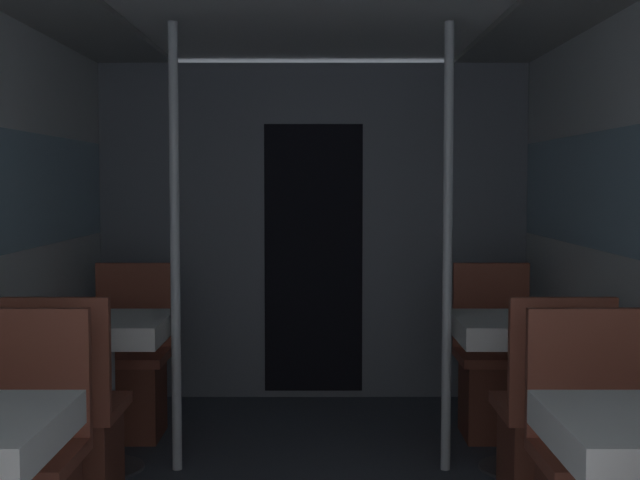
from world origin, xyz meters
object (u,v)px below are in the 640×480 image
object	(u,v)px
dining_table_right_1	(519,344)
support_pole_right_1	(447,249)
chair_left_near_1	(70,445)
chair_left_far_1	(128,383)
support_pole_left_1	(174,249)
chair_right_near_1	(549,445)
chair_right_far_1	(495,383)
dining_table_left_1	(102,344)

from	to	relation	value
dining_table_right_1	support_pole_right_1	bearing A→B (deg)	180.00
chair_left_near_1	dining_table_right_1	xyz separation A→B (m)	(2.05, 0.58, 0.33)
chair_left_far_1	support_pole_left_1	bearing A→B (deg)	121.83
support_pole_left_1	chair_left_near_1	bearing A→B (deg)	-121.83
chair_left_far_1	dining_table_right_1	world-z (taller)	chair_left_far_1
chair_right_near_1	support_pole_left_1	bearing A→B (deg)	161.00
support_pole_right_1	chair_right_far_1	bearing A→B (deg)	58.17
chair_left_far_1	chair_right_near_1	distance (m)	2.35
dining_table_right_1	support_pole_left_1	bearing A→B (deg)	180.00
support_pole_right_1	dining_table_right_1	bearing A→B (deg)	0.00
support_pole_left_1	chair_right_near_1	size ratio (longest dim) A/B	2.29
support_pole_left_1	chair_right_near_1	distance (m)	1.95
chair_left_near_1	support_pole_right_1	distance (m)	1.95
chair_right_near_1	chair_right_far_1	distance (m)	1.16
dining_table_left_1	chair_right_far_1	world-z (taller)	chair_right_far_1
dining_table_left_1	chair_right_near_1	bearing A→B (deg)	-15.84
dining_table_right_1	chair_right_far_1	distance (m)	0.67
chair_left_near_1	support_pole_left_1	xyz separation A→B (m)	(0.36, 0.58, 0.80)
chair_left_far_1	chair_right_far_1	world-z (taller)	same
dining_table_left_1	chair_left_near_1	xyz separation A→B (m)	(-0.00, -0.58, -0.33)
chair_right_near_1	support_pole_right_1	distance (m)	1.05
chair_right_far_1	support_pole_right_1	bearing A→B (deg)	58.17
dining_table_left_1	support_pole_right_1	distance (m)	1.75
chair_left_near_1	support_pole_left_1	world-z (taller)	support_pole_left_1
chair_left_near_1	dining_table_right_1	distance (m)	2.15
chair_left_far_1	chair_right_far_1	bearing A→B (deg)	-180.00
chair_right_far_1	chair_left_far_1	bearing A→B (deg)	0.00
dining_table_right_1	chair_right_far_1	world-z (taller)	chair_right_far_1
dining_table_left_1	chair_right_near_1	xyz separation A→B (m)	(2.05, -0.58, -0.33)
support_pole_left_1	chair_right_near_1	world-z (taller)	support_pole_left_1
support_pole_left_1	chair_left_far_1	bearing A→B (deg)	121.83
chair_right_far_1	support_pole_right_1	xyz separation A→B (m)	(-0.36, -0.58, 0.80)
chair_right_far_1	support_pole_left_1	bearing A→B (deg)	19.00
dining_table_left_1	chair_left_near_1	distance (m)	0.67
dining_table_left_1	chair_left_far_1	world-z (taller)	chair_left_far_1
chair_left_near_1	support_pole_left_1	bearing A→B (deg)	58.17
dining_table_right_1	support_pole_right_1	size ratio (longest dim) A/B	0.35
chair_left_far_1	chair_right_near_1	bearing A→B (deg)	150.42
chair_left_far_1	chair_right_far_1	distance (m)	2.05
support_pole_left_1	support_pole_right_1	size ratio (longest dim) A/B	1.00
chair_left_far_1	chair_right_far_1	size ratio (longest dim) A/B	1.00
dining_table_left_1	chair_left_near_1	bearing A→B (deg)	-90.00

